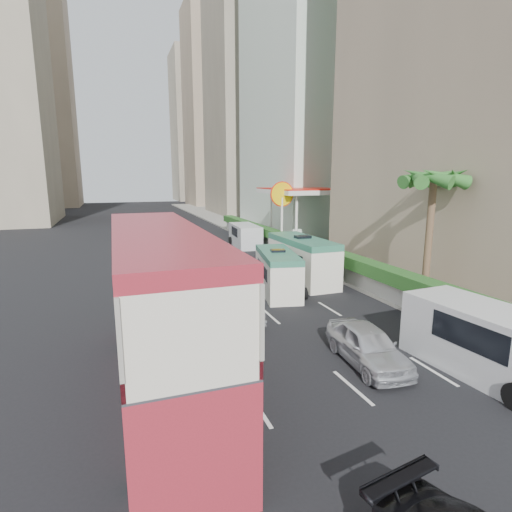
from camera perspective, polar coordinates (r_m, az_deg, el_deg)
name	(u,v)px	position (r m, az deg, el deg)	size (l,w,h in m)	color
ground_plane	(331,359)	(15.33, 10.70, -14.25)	(200.00, 200.00, 0.00)	black
double_decker_bus	(161,311)	(12.58, -13.42, -7.70)	(2.50, 11.00, 5.06)	#A12431
car_silver_lane_a	(229,320)	(18.91, -3.84, -9.04)	(1.53, 4.39, 1.45)	silver
car_silver_lane_b	(366,364)	(15.26, 15.48, -14.60)	(1.66, 4.12, 1.40)	silver
van_asset	(221,260)	(32.11, -5.02, -0.58)	(2.32, 5.03, 1.40)	silver
minibus_near	(278,272)	(22.89, 3.09, -2.32)	(1.79, 5.36, 2.38)	silver
minibus_far	(302,260)	(25.47, 6.62, -0.53)	(2.09, 6.27, 2.78)	silver
panel_van_near	(491,343)	(15.58, 30.49, -10.67)	(2.29, 5.72, 2.29)	silver
panel_van_far	(245,236)	(38.19, -1.56, 2.93)	(2.07, 5.18, 2.07)	silver
sidewalk	(284,241)	(40.77, 3.98, 2.08)	(6.00, 120.00, 0.18)	#99968C
kerb_wall	(309,258)	(29.70, 7.52, -0.26)	(0.30, 44.00, 1.00)	silver
hedge	(309,247)	(29.54, 7.56, 1.35)	(1.10, 44.00, 0.70)	#2D6626
palm_tree	(429,241)	(22.04, 23.43, 2.04)	(0.36, 0.36, 6.40)	brown
shell_station	(302,217)	(39.04, 6.56, 5.57)	(6.50, 8.00, 5.50)	silver
tower_mid	(257,69)	(76.52, 0.17, 25.18)	(16.00, 16.00, 50.00)	#9F937D
tower_far_a	(218,109)	(98.15, -5.49, 20.23)	(14.00, 14.00, 44.00)	tan
tower_far_b	(199,128)	(119.12, -8.21, 17.59)	(14.00, 14.00, 40.00)	#9F937D
tower_left_b	(33,99)	(104.25, -29.28, 18.94)	(16.00, 16.00, 46.00)	tan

